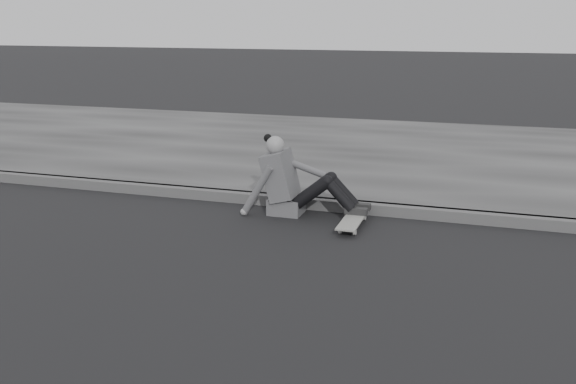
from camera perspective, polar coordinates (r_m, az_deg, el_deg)
ground at (r=4.69m, az=20.30°, el=-12.31°), size 80.00×80.00×0.00m
curb at (r=7.07m, az=19.54°, el=-2.42°), size 24.00×0.16×0.12m
sidewalk at (r=9.99m, az=19.10°, el=2.61°), size 24.00×6.00×0.12m
skateboard at (r=6.68m, az=5.78°, el=-2.50°), size 0.20×0.78×0.09m
seated_woman at (r=7.00m, az=0.37°, el=0.88°), size 1.38×0.46×0.88m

